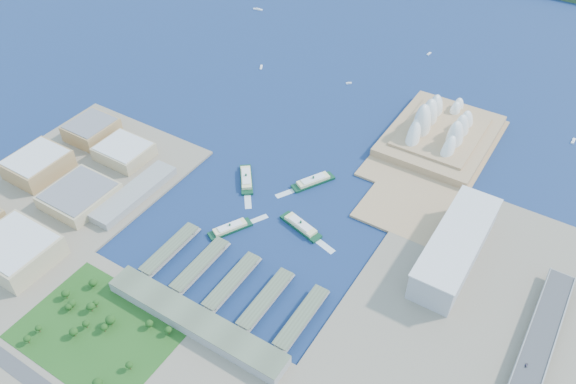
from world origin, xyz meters
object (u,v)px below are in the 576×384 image
Objects in this scene: toaster_building at (456,247)px; ferry_c at (230,227)px; opera_house at (444,121)px; ferry_a at (246,177)px; ferry_d at (301,224)px; car_c at (527,365)px; ferry_b at (313,180)px.

ferry_c is at bearing -158.23° from toaster_building.
ferry_a is at bearing -129.67° from opera_house.
ferry_d is at bearing -116.95° from ferry_c.
ferry_d is 12.03× the size of car_c.
toaster_building is 265.89m from ferry_a.
ferry_c is at bearing 139.85° from ferry_d.
ferry_a is 106.77m from ferry_d.
opera_house reaches higher than ferry_c.
ferry_b is 80.03m from ferry_d.
ferry_b is (-101.53, -170.66, -26.64)m from opera_house.
ferry_a is at bearing -38.51° from ferry_c.
car_c is at bearing -152.79° from ferry_c.
ferry_c is 11.07× the size of car_c.
opera_house is 3.21× the size of ferry_a.
car_c is at bearing -57.31° from opera_house.
ferry_a is (-175.22, -211.27, -26.70)m from opera_house.
car_c reaches higher than ferry_b.
car_c reaches higher than ferry_a.
opera_house is 200.36m from ferry_b.
car_c is at bearing -86.06° from ferry_d.
toaster_building is 171.18m from ferry_d.
ferry_d is (-164.22, -45.89, -15.18)m from toaster_building.
car_c is (101.00, -97.67, -4.97)m from toaster_building.
opera_house is 354.06m from car_c.
ferry_d is at bearing -164.39° from toaster_building.
car_c is at bearing 5.46° from ferry_b.
ferry_d is (-74.22, -245.89, -26.68)m from opera_house.
ferry_c is (-140.43, -292.02, -27.10)m from opera_house.
ferry_d is (66.21, 46.13, 0.42)m from ferry_c.
ferry_b is 1.01× the size of ferry_d.
opera_house is at bearing -87.50° from ferry_c.
toaster_building is at bearing -65.77° from opera_house.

